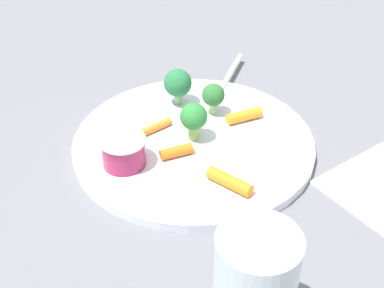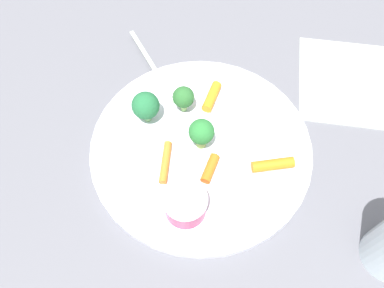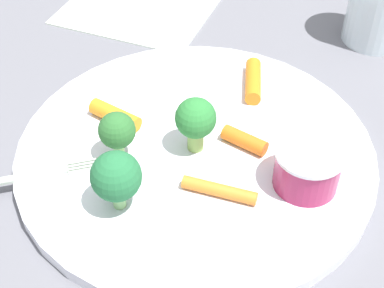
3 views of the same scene
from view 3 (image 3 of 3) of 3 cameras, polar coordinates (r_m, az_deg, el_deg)
The scene contains 12 objects.
ground_plane at distance 0.49m, azimuth 0.34°, elevation -1.36°, with size 2.40×2.40×0.00m, color slate.
plate at distance 0.49m, azimuth 0.35°, elevation -0.87°, with size 0.30×0.30×0.01m, color white.
sauce_cup at distance 0.45m, azimuth 11.51°, elevation -2.18°, with size 0.05×0.05×0.04m.
broccoli_floret_0 at distance 0.46m, azimuth 0.21°, elevation 2.35°, with size 0.03×0.03×0.05m.
broccoli_floret_1 at distance 0.42m, azimuth -7.57°, elevation -3.27°, with size 0.04×0.04×0.05m.
broccoli_floret_2 at distance 0.46m, azimuth -7.48°, elevation 1.29°, with size 0.03×0.03×0.04m.
carrot_stick_0 at distance 0.55m, azimuth 6.11°, elevation 6.28°, with size 0.01×0.01×0.06m, color orange.
carrot_stick_1 at distance 0.51m, azimuth -7.59°, elevation 2.96°, with size 0.01×0.01×0.05m, color orange.
carrot_stick_2 at distance 0.45m, azimuth 2.74°, elevation -4.62°, with size 0.01×0.01×0.06m, color orange.
carrot_stick_3 at distance 0.48m, azimuth 5.25°, elevation 0.36°, with size 0.01×0.01×0.04m, color orange.
fork at distance 0.48m, azimuth -18.18°, elevation -3.50°, with size 0.13×0.11×0.00m.
napkin at distance 0.70m, azimuth -5.06°, elevation 13.76°, with size 0.17×0.16×0.00m, color white.
Camera 3 is at (0.15, -0.32, 0.35)m, focal length 53.50 mm.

